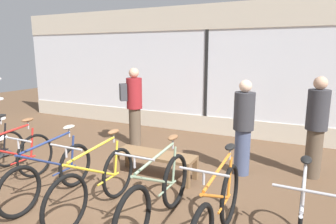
% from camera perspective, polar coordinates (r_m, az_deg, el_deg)
% --- Properties ---
extents(ground_plane, '(24.00, 24.00, 0.00)m').
position_cam_1_polar(ground_plane, '(4.56, -9.98, -15.81)').
color(ground_plane, brown).
extents(shop_back_wall, '(12.00, 0.08, 3.20)m').
position_cam_1_polar(shop_back_wall, '(7.60, 7.35, 8.07)').
color(shop_back_wall, beige).
rests_on(shop_back_wall, ground_plane).
extents(bicycle_left, '(0.46, 1.75, 1.05)m').
position_cam_1_polar(bicycle_left, '(5.23, -28.15, -8.58)').
color(bicycle_left, black).
rests_on(bicycle_left, ground_plane).
extents(bicycle_center_left, '(0.46, 1.68, 1.02)m').
position_cam_1_polar(bicycle_center_left, '(4.62, -21.45, -11.00)').
color(bicycle_center_left, black).
rests_on(bicycle_center_left, ground_plane).
extents(bicycle_center, '(0.46, 1.75, 1.04)m').
position_cam_1_polar(bicycle_center, '(4.07, -13.61, -13.20)').
color(bicycle_center, black).
rests_on(bicycle_center, ground_plane).
extents(bicycle_center_right, '(0.46, 1.79, 1.05)m').
position_cam_1_polar(bicycle_center_right, '(3.70, -2.07, -15.54)').
color(bicycle_center_right, black).
rests_on(bicycle_center_right, ground_plane).
extents(bicycle_right, '(0.46, 1.79, 1.05)m').
position_cam_1_polar(bicycle_right, '(3.38, 9.40, -18.32)').
color(bicycle_right, black).
rests_on(bicycle_right, ground_plane).
extents(display_bench, '(1.40, 0.44, 0.40)m').
position_cam_1_polar(display_bench, '(5.08, -2.52, -8.61)').
color(display_bench, brown).
rests_on(display_bench, ground_plane).
extents(customer_near_rack, '(0.55, 0.54, 1.73)m').
position_cam_1_polar(customer_near_rack, '(6.62, -6.56, 1.47)').
color(customer_near_rack, brown).
rests_on(customer_near_rack, ground_plane).
extents(customer_by_window, '(0.48, 0.48, 1.69)m').
position_cam_1_polar(customer_by_window, '(5.44, 26.41, -2.34)').
color(customer_by_window, brown).
rests_on(customer_by_window, ground_plane).
extents(customer_mid_floor, '(0.48, 0.48, 1.62)m').
position_cam_1_polar(customer_mid_floor, '(5.17, 14.17, -2.61)').
color(customer_mid_floor, '#424C6B').
rests_on(customer_mid_floor, ground_plane).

